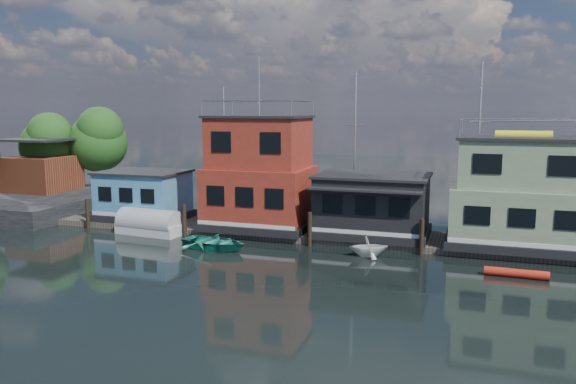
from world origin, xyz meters
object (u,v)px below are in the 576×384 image
(houseboat_red, at_px, (260,175))
(dinghy_teal, at_px, (214,242))
(houseboat_green, at_px, (520,195))
(red_kayak, at_px, (516,273))
(houseboat_blue, at_px, (144,195))
(tarp_runabout, at_px, (149,224))
(houseboat_dark, at_px, (372,205))
(dinghy_white, at_px, (368,246))

(houseboat_red, relative_size, dinghy_teal, 2.73)
(houseboat_green, height_order, red_kayak, houseboat_green)
(dinghy_teal, relative_size, red_kayak, 1.37)
(houseboat_blue, distance_m, tarp_runabout, 4.15)
(houseboat_red, xyz_separation_m, houseboat_green, (17.00, 0.00, -0.55))
(houseboat_green, bearing_deg, houseboat_red, -180.00)
(houseboat_dark, relative_size, red_kayak, 2.33)
(tarp_runabout, xyz_separation_m, red_kayak, (23.77, -2.81, -0.48))
(houseboat_red, bearing_deg, dinghy_white, -25.79)
(houseboat_green, relative_size, dinghy_white, 3.58)
(red_kayak, bearing_deg, houseboat_green, 88.58)
(houseboat_red, distance_m, red_kayak, 18.07)
(dinghy_teal, height_order, dinghy_white, dinghy_white)
(houseboat_dark, bearing_deg, houseboat_blue, 179.94)
(dinghy_white, bearing_deg, houseboat_red, 41.78)
(houseboat_dark, bearing_deg, dinghy_teal, -148.70)
(houseboat_green, distance_m, tarp_runabout, 24.48)
(houseboat_blue, xyz_separation_m, dinghy_white, (18.03, -4.12, -1.59))
(houseboat_blue, bearing_deg, dinghy_teal, -32.55)
(tarp_runabout, bearing_deg, houseboat_dark, 17.01)
(houseboat_dark, height_order, red_kayak, houseboat_dark)
(houseboat_red, height_order, houseboat_dark, houseboat_red)
(houseboat_blue, bearing_deg, houseboat_red, 0.00)
(dinghy_teal, xyz_separation_m, dinghy_white, (9.48, 1.34, 0.17))
(houseboat_green, distance_m, red_kayak, 6.75)
(houseboat_blue, xyz_separation_m, houseboat_green, (26.50, 0.00, 1.34))
(houseboat_blue, relative_size, houseboat_green, 0.76)
(houseboat_red, relative_size, tarp_runabout, 2.43)
(dinghy_teal, relative_size, dinghy_white, 1.85)
(houseboat_blue, distance_m, houseboat_red, 9.69)
(houseboat_red, height_order, tarp_runabout, houseboat_red)
(dinghy_white, height_order, red_kayak, dinghy_white)
(houseboat_blue, bearing_deg, dinghy_white, -12.88)
(houseboat_blue, relative_size, dinghy_teal, 1.47)
(houseboat_blue, height_order, dinghy_white, houseboat_blue)
(red_kayak, bearing_deg, houseboat_blue, 169.40)
(houseboat_red, relative_size, houseboat_dark, 1.60)
(houseboat_green, relative_size, tarp_runabout, 1.72)
(houseboat_green, xyz_separation_m, red_kayak, (-0.36, -5.87, -3.32))
(houseboat_dark, relative_size, tarp_runabout, 1.52)
(houseboat_dark, distance_m, houseboat_green, 9.07)
(dinghy_white, relative_size, red_kayak, 0.74)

